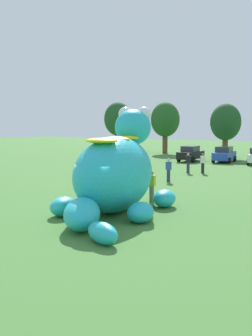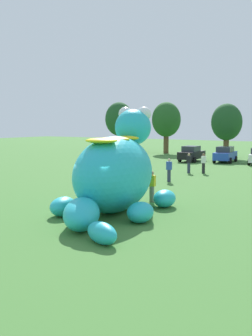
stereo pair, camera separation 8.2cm
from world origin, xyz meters
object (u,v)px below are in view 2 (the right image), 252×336
object	(u,v)px
giant_inflatable_creature	(115,173)
spectator_wandering	(152,187)
car_black	(191,154)
car_blue	(225,154)
spectator_by_cars	(204,163)
spectator_near_inflatable	(169,170)
spectator_mid_field	(189,163)

from	to	relation	value
giant_inflatable_creature	spectator_wandering	xyz separation A→B (m)	(0.31, 3.07, -1.05)
car_black	spectator_wandering	distance (m)	24.64
car_blue	spectator_wandering	world-z (taller)	car_blue
giant_inflatable_creature	spectator_by_cars	world-z (taller)	giant_inflatable_creature
giant_inflatable_creature	spectator_near_inflatable	world-z (taller)	giant_inflatable_creature
spectator_wandering	spectator_mid_field	bearing A→B (deg)	106.49
car_blue	spectator_wandering	xyz separation A→B (m)	(4.72, -24.25, -0.01)
giant_inflatable_creature	spectator_by_cars	size ratio (longest dim) A/B	5.56
car_black	spectator_by_cars	distance (m)	10.97
car_black	car_blue	xyz separation A→B (m)	(3.51, 1.02, 0.00)
spectator_by_cars	car_black	bearing A→B (deg)	119.77
spectator_near_inflatable	spectator_mid_field	xyz separation A→B (m)	(-1.02, 5.63, 0.00)
car_blue	spectator_mid_field	world-z (taller)	car_blue
spectator_by_cars	spectator_mid_field	bearing A→B (deg)	-157.04
spectator_mid_field	spectator_wandering	size ratio (longest dim) A/B	1.00
spectator_by_cars	spectator_wandering	bearing A→B (deg)	-78.55
giant_inflatable_creature	car_blue	world-z (taller)	giant_inflatable_creature
spectator_near_inflatable	spectator_mid_field	bearing A→B (deg)	100.28
spectator_near_inflatable	spectator_wandering	xyz separation A→B (m)	(2.90, -7.60, 0.00)
spectator_near_inflatable	spectator_mid_field	distance (m)	5.72
spectator_by_cars	spectator_wandering	distance (m)	13.99
car_blue	spectator_wandering	distance (m)	24.70
spectator_near_inflatable	spectator_by_cars	size ratio (longest dim) A/B	1.00
spectator_by_cars	spectator_wandering	world-z (taller)	same
car_blue	spectator_mid_field	xyz separation A→B (m)	(0.80, -11.02, -0.01)
car_black	spectator_wandering	xyz separation A→B (m)	(8.22, -23.23, -0.01)
car_blue	spectator_mid_field	distance (m)	11.05
spectator_mid_field	spectator_by_cars	size ratio (longest dim) A/B	1.00
car_blue	spectator_near_inflatable	xyz separation A→B (m)	(1.82, -16.65, -0.01)
giant_inflatable_creature	car_blue	distance (m)	27.69
car_blue	spectator_near_inflatable	world-z (taller)	car_blue
car_blue	spectator_by_cars	bearing A→B (deg)	-79.58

